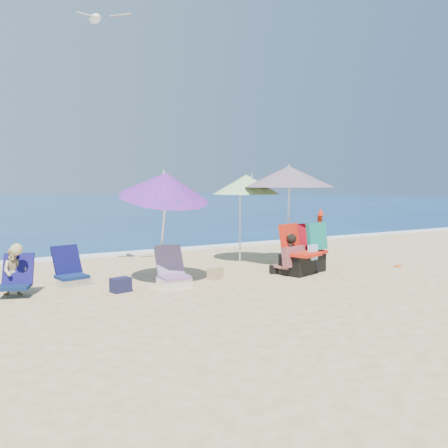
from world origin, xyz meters
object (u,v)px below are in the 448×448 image
furled_umbrella (320,237)px  seagull (96,18)px  person_center (290,255)px  camp_chair_left (296,260)px  camp_chair_right (309,254)px  umbrella_striped (246,184)px  chair_rainbow (173,276)px  umbrella_blue (165,185)px  chair_navy (72,275)px  umbrella_turquoise (289,177)px  person_left (15,271)px

furled_umbrella → seagull: (-4.50, 1.44, 4.36)m
person_center → camp_chair_left: bearing=-31.8°
camp_chair_right → umbrella_striped: bearing=109.7°
chair_rainbow → camp_chair_left: 2.78m
seagull → umbrella_striped: bearing=4.6°
furled_umbrella → seagull: bearing=162.3°
umbrella_blue → chair_navy: bearing=148.8°
furled_umbrella → camp_chair_right: furled_umbrella is taller
camp_chair_left → seagull: size_ratio=1.12×
furled_umbrella → camp_chair_right: 0.45m
umbrella_turquoise → camp_chair_right: bearing=-90.4°
furled_umbrella → camp_chair_right: size_ratio=1.28×
chair_rainbow → chair_navy: bearing=146.8°
umbrella_turquoise → umbrella_blue: (-3.35, -0.52, -0.20)m
furled_umbrella → camp_chair_left: 0.86m
umbrella_turquoise → person_center: umbrella_turquoise is taller
umbrella_striped → camp_chair_right: (0.60, -1.67, -1.53)m
umbrella_turquoise → seagull: seagull is taller
camp_chair_left → person_left: bearing=169.9°
seagull → camp_chair_left: bearing=-22.1°
person_center → chair_navy: bearing=163.3°
umbrella_blue → person_center: bearing=-7.2°
camp_chair_right → umbrella_blue: bearing=175.6°
camp_chair_right → person_left: bearing=172.2°
chair_rainbow → seagull: 5.19m
umbrella_turquoise → seagull: 5.27m
person_center → camp_chair_right: bearing=8.3°
furled_umbrella → chair_navy: size_ratio=1.79×
camp_chair_left → camp_chair_right: camp_chair_right is taller
umbrella_blue → chair_rainbow: bearing=-56.4°
umbrella_blue → person_left: 3.05m
chair_rainbow → umbrella_striped: bearing=30.1°
umbrella_blue → person_center: size_ratio=2.64×
umbrella_blue → camp_chair_right: 3.68m
camp_chair_right → person_center: bearing=-171.7°
person_left → furled_umbrella: bearing=-8.1°
umbrella_striped → umbrella_blue: 3.09m
umbrella_turquoise → person_center: bearing=-125.4°
umbrella_blue → person_left: umbrella_blue is taller
chair_navy → person_left: 1.13m
umbrella_blue → furled_umbrella: size_ratio=1.66×
umbrella_striped → person_center: (-0.01, -1.76, -1.50)m
chair_navy → camp_chair_left: bearing=-17.1°
camp_chair_left → person_center: camp_chair_left is taller
chair_navy → camp_chair_left: 4.61m
person_center → umbrella_blue: bearing=172.8°
person_center → seagull: size_ratio=0.91×
seagull → furled_umbrella: bearing=-17.7°
umbrella_blue → camp_chair_left: 3.29m
furled_umbrella → seagull: size_ratio=1.45×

